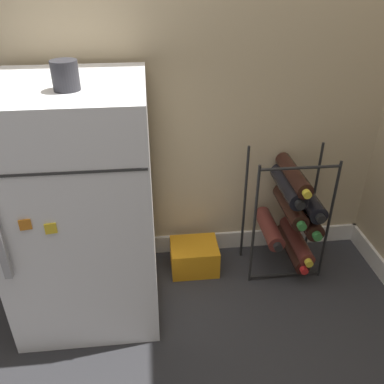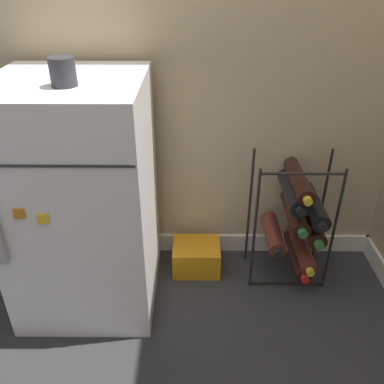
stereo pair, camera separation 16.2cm
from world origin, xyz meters
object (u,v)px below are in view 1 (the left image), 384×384
Objects in this scene: mini_fridge at (82,206)px; wine_rack at (293,212)px; soda_box at (194,256)px; fridge_top_cup at (65,75)px.

wine_rack is at bearing 7.83° from mini_fridge.
mini_fridge is at bearing -161.63° from soda_box.
fridge_top_cup is at bearing -150.47° from soda_box.
fridge_top_cup is (0.03, -0.09, 0.51)m from mini_fridge.
wine_rack is 2.71× the size of soda_box.
soda_box is 1.03m from fridge_top_cup.
wine_rack reaches higher than soda_box.
mini_fridge is at bearing 108.98° from fridge_top_cup.
mini_fridge is 10.62× the size of fridge_top_cup.
soda_box is at bearing 29.53° from fridge_top_cup.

